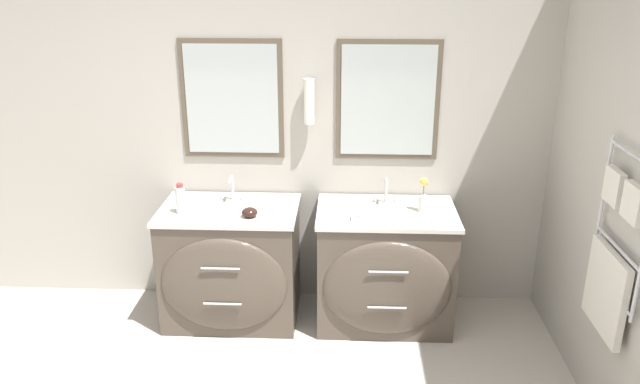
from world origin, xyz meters
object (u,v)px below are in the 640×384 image
Objects in this scene: amenity_bowl at (250,212)px; vanity_right at (385,267)px; toiletry_bottle at (181,199)px; flower_vase at (423,197)px; vanity_left at (231,264)px.

vanity_right is at bearing 6.76° from amenity_bowl.
toiletry_bottle is 0.46m from amenity_bowl.
flower_vase reaches higher than toiletry_bottle.
vanity_right is at bearing -169.63° from flower_vase.
toiletry_bottle is (-0.29, -0.06, 0.50)m from vanity_left.
amenity_bowl is at bearing -32.76° from vanity_left.
amenity_bowl is 1.14m from flower_vase.
vanity_right is at bearing 2.62° from toiletry_bottle.
vanity_right is 0.55m from flower_vase.
vanity_right is 1.00m from amenity_bowl.
vanity_left is at bearing 147.24° from amenity_bowl.
amenity_bowl is 0.44× the size of flower_vase.
amenity_bowl is (-0.89, -0.11, 0.43)m from vanity_right.
amenity_bowl is at bearing -173.24° from vanity_right.
amenity_bowl is (0.16, -0.11, 0.43)m from vanity_left.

